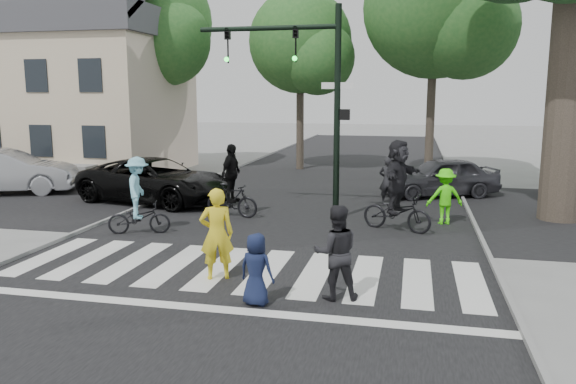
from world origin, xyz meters
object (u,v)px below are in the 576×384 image
object	(u,v)px
pedestrian_adult	(336,252)
pedestrian_child	(256,269)
pedestrian_woman	(217,234)
car_grey	(440,177)
car_silver	(6,172)
car_suv	(156,180)
cyclist_left	(138,201)
cyclist_right	(398,191)
cyclist_mid	(231,187)
traffic_signal	(308,82)

from	to	relation	value
pedestrian_adult	pedestrian_child	bearing A→B (deg)	9.46
pedestrian_woman	pedestrian_adult	distance (m)	2.46
pedestrian_woman	car_grey	bearing A→B (deg)	-137.76
pedestrian_child	car_grey	world-z (taller)	car_grey
pedestrian_child	car_silver	xyz separation A→B (m)	(-11.84, 8.59, 0.17)
pedestrian_child	car_suv	distance (m)	10.08
cyclist_left	cyclist_right	world-z (taller)	cyclist_right
pedestrian_woman	car_suv	xyz separation A→B (m)	(-4.69, 7.08, -0.16)
cyclist_left	cyclist_right	distance (m)	6.73
pedestrian_child	cyclist_right	xyz separation A→B (m)	(2.16, 5.94, 0.45)
pedestrian_woman	car_grey	distance (m)	11.30
cyclist_mid	car_grey	world-z (taller)	cyclist_mid
pedestrian_adult	cyclist_right	bearing A→B (deg)	-114.56
car_suv	car_silver	distance (m)	6.04
pedestrian_adult	cyclist_left	world-z (taller)	cyclist_left
pedestrian_child	car_grey	distance (m)	11.99
cyclist_left	car_silver	size ratio (longest dim) A/B	0.41
car_silver	traffic_signal	bearing A→B (deg)	-119.39
cyclist_mid	cyclist_left	bearing A→B (deg)	-124.52
pedestrian_woman	cyclist_right	bearing A→B (deg)	-148.16
cyclist_right	car_silver	size ratio (longest dim) A/B	0.49
traffic_signal	cyclist_right	distance (m)	4.00
cyclist_right	car_suv	size ratio (longest dim) A/B	0.45
pedestrian_woman	car_suv	distance (m)	8.50
cyclist_mid	car_suv	size ratio (longest dim) A/B	0.40
car_grey	car_silver	bearing A→B (deg)	-101.47
cyclist_left	cyclist_right	size ratio (longest dim) A/B	0.83
cyclist_mid	car_silver	size ratio (longest dim) A/B	0.44
cyclist_mid	traffic_signal	bearing A→B (deg)	11.13
pedestrian_woman	cyclist_mid	world-z (taller)	cyclist_mid
car_suv	car_silver	size ratio (longest dim) A/B	1.09
car_suv	car_silver	xyz separation A→B (m)	(-6.02, 0.34, 0.07)
traffic_signal	car_suv	world-z (taller)	traffic_signal
pedestrian_child	cyclist_left	world-z (taller)	cyclist_left
pedestrian_adult	car_suv	distance (m)	10.43
pedestrian_woman	car_grey	size ratio (longest dim) A/B	0.44
cyclist_mid	pedestrian_adult	bearing A→B (deg)	-57.08
pedestrian_adult	car_suv	bearing A→B (deg)	-62.35
car_suv	car_grey	distance (m)	9.85
pedestrian_woman	car_silver	world-z (taller)	pedestrian_woman
cyclist_right	car_silver	world-z (taller)	cyclist_right
car_suv	car_grey	size ratio (longest dim) A/B	1.31
pedestrian_adult	cyclist_mid	world-z (taller)	cyclist_mid
pedestrian_child	cyclist_mid	distance (m)	7.11
traffic_signal	car_suv	size ratio (longest dim) A/B	1.13
cyclist_mid	car_silver	distance (m)	9.43
pedestrian_child	car_grey	xyz separation A→B (m)	(3.49, 11.47, 0.06)
car_silver	pedestrian_woman	bearing A→B (deg)	-146.35
pedestrian_woman	car_suv	bearing A→B (deg)	-80.14
pedestrian_child	cyclist_left	xyz separation A→B (m)	(-4.32, 4.14, 0.24)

